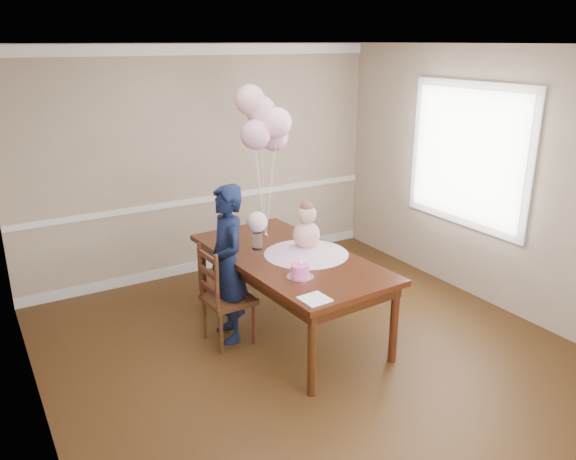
{
  "coord_description": "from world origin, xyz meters",
  "views": [
    {
      "loc": [
        -2.5,
        -3.65,
        2.73
      ],
      "look_at": [
        0.03,
        0.61,
        1.05
      ],
      "focal_mm": 35.0,
      "sensor_mm": 36.0,
      "label": 1
    }
  ],
  "objects": [
    {
      "name": "chair_leg_br",
      "position": [
        -0.39,
        0.9,
        0.21
      ],
      "size": [
        0.04,
        0.04,
        0.41
      ],
      "primitive_type": "cylinder",
      "rotation": [
        0.0,
        0.0,
        0.05
      ],
      "color": "black",
      "rests_on": "floor"
    },
    {
      "name": "balloon_ribbon_b",
      "position": [
        0.17,
        1.16,
        1.31
      ],
      "size": [
        0.11,
        0.05,
        0.99
      ],
      "primitive_type": "cylinder",
      "rotation": [
        0.05,
        0.1,
        0.06
      ],
      "color": "white",
      "rests_on": "balloon_weight"
    },
    {
      "name": "wall_back",
      "position": [
        0.0,
        2.5,
        1.35
      ],
      "size": [
        4.5,
        0.02,
        2.7
      ],
      "primitive_type": "cube",
      "color": "tan",
      "rests_on": "floor"
    },
    {
      "name": "window_blinds",
      "position": [
        2.21,
        0.5,
        1.55
      ],
      "size": [
        0.01,
        1.5,
        1.4
      ],
      "primitive_type": "cube",
      "color": "white",
      "rests_on": "wall_right"
    },
    {
      "name": "balloon_weight",
      "position": [
        0.11,
        1.19,
        0.81
      ],
      "size": [
        0.04,
        0.04,
        0.02
      ],
      "primitive_type": "cylinder",
      "rotation": [
        0.0,
        0.0,
        0.06
      ],
      "color": "silver",
      "rests_on": "dining_table_top"
    },
    {
      "name": "baby_hair",
      "position": [
        0.2,
        0.55,
        1.25
      ],
      "size": [
        0.13,
        0.13,
        0.13
      ],
      "primitive_type": "sphere",
      "color": "brown",
      "rests_on": "baby_head"
    },
    {
      "name": "chair_leg_fr",
      "position": [
        -0.37,
        0.56,
        0.21
      ],
      "size": [
        0.04,
        0.04,
        0.41
      ],
      "primitive_type": "cylinder",
      "rotation": [
        0.0,
        0.0,
        0.05
      ],
      "color": "#39190F",
      "rests_on": "floor"
    },
    {
      "name": "chair_leg_fl",
      "position": [
        -0.71,
        0.54,
        0.21
      ],
      "size": [
        0.04,
        0.04,
        0.41
      ],
      "primitive_type": "cylinder",
      "rotation": [
        0.0,
        0.0,
        0.05
      ],
      "color": "#361E0E",
      "rests_on": "floor"
    },
    {
      "name": "chair_rail_trim",
      "position": [
        0.0,
        2.49,
        0.9
      ],
      "size": [
        4.5,
        0.02,
        0.07
      ],
      "primitive_type": "cube",
      "color": "white",
      "rests_on": "wall_back"
    },
    {
      "name": "rose_vase_near",
      "position": [
        -0.14,
        0.9,
        0.88
      ],
      "size": [
        0.11,
        0.11,
        0.17
      ],
      "primitive_type": "cylinder",
      "rotation": [
        0.0,
        0.0,
        0.06
      ],
      "color": "white",
      "rests_on": "dining_table_top"
    },
    {
      "name": "chair_back_post_r",
      "position": [
        -0.75,
        0.88,
        0.71
      ],
      "size": [
        0.04,
        0.04,
        0.54
      ],
      "primitive_type": "cylinder",
      "rotation": [
        0.0,
        0.0,
        0.05
      ],
      "color": "#34190E",
      "rests_on": "dining_chair_seat"
    },
    {
      "name": "table_apron",
      "position": [
        0.04,
        0.6,
        0.69
      ],
      "size": [
        1.07,
        2.07,
        0.11
      ],
      "primitive_type": "cube",
      "rotation": [
        0.0,
        0.0,
        0.06
      ],
      "color": "black",
      "rests_on": "table_leg_fl"
    },
    {
      "name": "baby_head",
      "position": [
        0.2,
        0.55,
        1.19
      ],
      "size": [
        0.18,
        0.18,
        0.18
      ],
      "primitive_type": "sphere",
      "color": "tan",
      "rests_on": "baby_torso"
    },
    {
      "name": "floor",
      "position": [
        0.0,
        0.0,
        0.0
      ],
      "size": [
        4.5,
        5.0,
        0.0
      ],
      "primitive_type": "cube",
      "color": "black",
      "rests_on": "ground"
    },
    {
      "name": "chair_slat_mid",
      "position": [
        -0.74,
        0.71,
        0.75
      ],
      "size": [
        0.05,
        0.38,
        0.05
      ],
      "primitive_type": "cube",
      "rotation": [
        0.0,
        0.0,
        0.05
      ],
      "color": "#34160E",
      "rests_on": "dining_chair_seat"
    },
    {
      "name": "balloon_c",
      "position": [
        0.13,
        1.29,
        2.07
      ],
      "size": [
        0.3,
        0.3,
        0.3
      ],
      "primitive_type": "sphere",
      "color": "#E2A0B5",
      "rests_on": "balloon_ribbon_c"
    },
    {
      "name": "balloon_ribbon_a",
      "position": [
        0.06,
        1.18,
        1.25
      ],
      "size": [
        0.1,
        0.01,
        0.89
      ],
      "primitive_type": "cylinder",
      "rotation": [
        0.0,
        -0.1,
        0.06
      ],
      "color": "white",
      "rests_on": "balloon_weight"
    },
    {
      "name": "balloon_d",
      "position": [
        0.02,
        1.31,
        2.18
      ],
      "size": [
        0.3,
        0.3,
        0.3
      ],
      "primitive_type": "sphere",
      "color": "#E09FAD",
      "rests_on": "balloon_ribbon_d"
    },
    {
      "name": "birthday_cake",
      "position": [
        -0.15,
        0.11,
        0.86
      ],
      "size": [
        0.17,
        0.17,
        0.11
      ],
      "primitive_type": "cylinder",
      "rotation": [
        0.0,
        0.0,
        0.06
      ],
      "color": "#F94EA6",
      "rests_on": "cake_platter"
    },
    {
      "name": "baby_skirt",
      "position": [
        0.2,
        0.55,
        0.85
      ],
      "size": [
        0.85,
        0.85,
        0.11
      ],
      "primitive_type": "cone",
      "rotation": [
        0.0,
        0.0,
        0.06
      ],
      "color": "#DEA3C6",
      "rests_on": "dining_table_top"
    },
    {
      "name": "table_leg_fl",
      "position": [
        -0.35,
        -0.41,
        0.37
      ],
      "size": [
        0.08,
        0.08,
        0.74
      ],
      "primitive_type": "cylinder",
      "rotation": [
        0.0,
        0.0,
        0.06
      ],
      "color": "black",
      "rests_on": "floor"
    },
    {
      "name": "woman",
      "position": [
        -0.52,
        0.79,
        0.76
      ],
      "size": [
        0.43,
        0.59,
        1.51
      ],
      "primitive_type": "imported",
      "rotation": [
        0.0,
        0.0,
        -1.69
      ],
      "color": "black",
      "rests_on": "floor"
    },
    {
      "name": "chair_back_post_l",
      "position": [
        -0.73,
        0.54,
        0.71
      ],
      "size": [
        0.04,
        0.04,
        0.54
      ],
      "primitive_type": "cylinder",
      "rotation": [
        0.0,
        0.0,
        0.05
      ],
      "color": "#371F0F",
      "rests_on": "dining_chair_seat"
    },
    {
      "name": "table_leg_fr",
      "position": [
        0.54,
        -0.36,
        0.37
      ],
      "size": [
        0.08,
        0.08,
        0.74
      ],
      "primitive_type": "cylinder",
      "rotation": [
        0.0,
        0.0,
        0.06
      ],
      "color": "black",
      "rests_on": "floor"
    },
    {
      "name": "window_frame",
      "position": [
        2.23,
        0.5,
        1.55
      ],
      "size": [
        0.02,
        1.66,
        1.56
      ],
      "primitive_type": "cube",
      "color": "silver",
      "rests_on": "wall_right"
    },
    {
      "name": "balloon_ribbon_c",
      "position": [
        0.12,
        1.24,
        1.36
      ],
      "size": [
        0.02,
        0.1,
        1.1
      ],
      "primitive_type": "cylinder",
      "rotation": [
        -0.09,
        0.02,
        0.06
      ],
      "color": "silver",
      "rests_on": "balloon_weight"
    },
    {
      "name": "crown_molding",
      "position": [
        0.0,
        2.49,
        2.63
      ],
      "size": [
        4.5,
        0.02,
        0.12
      ],
      "primitive_type": "cube",
      "color": "white",
      "rests_on": "wall_back"
    },
    {
      "name": "balloon_e",
      "position": [
        0.27,
        1.28,
        1.81
      ],
      "size": [
        0.3,
        0.3,
        0.3
      ],
      "primitive_type": "sphere",
      "color": "#DB9BB0",
      "rests_on": "balloon_ribbon_e"
    },
    {
      "name": "cake_flower_a",
      "position": [
        -0.15,
        0.11,
        0.93
      ],
      "size": [
        0.03,
        0.03,
        0.03
      ],
      "primitive_type": "sphere",
      "color": "white",
      "rests_on": "birthday_cake"
    },
    {
      "name": "table_leg_bl",
      "position": [
        -0.46,
        1.55,
        0.37
      ],
      "size": [
        0.08,
        0.08,
        0.74
      ],
      "primitive_type": "cylinder",
      "rotation": [
        0.0,
        0.0,
        0.06
      ],
      "color": "black",
      "rests_on": "floor"
    },
    {
      "name": "chair_leg_bl",
      "position": [
        -0.73,
        0.89,
        0.21
      ],
      "size": [
        0.04,
        0.04,
        0.41
      ],
      "primitive_type": "cylinder",
      "rotation": [
        0.0,
        0.0,
        0.05
      ],
      "color": "#3D2210",
      "rests_on": "floor"
    },
    {
      "name": "wall_left",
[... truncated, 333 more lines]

